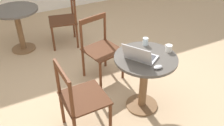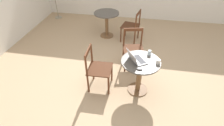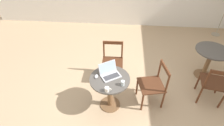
{
  "view_description": "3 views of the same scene",
  "coord_description": "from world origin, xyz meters",
  "px_view_note": "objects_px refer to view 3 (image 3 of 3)",
  "views": [
    {
      "loc": [
        -2.24,
        1.09,
        2.19
      ],
      "look_at": [
        -0.15,
        0.01,
        0.6
      ],
      "focal_mm": 40.0,
      "sensor_mm": 36.0,
      "label": 1
    },
    {
      "loc": [
        -2.88,
        -0.21,
        2.57
      ],
      "look_at": [
        -0.29,
        0.24,
        0.55
      ],
      "focal_mm": 28.0,
      "sensor_mm": 36.0,
      "label": 2
    },
    {
      "loc": [
        -0.15,
        -2.45,
        2.82
      ],
      "look_at": [
        -0.37,
        0.16,
        0.7
      ],
      "focal_mm": 28.0,
      "sensor_mm": 36.0,
      "label": 3
    }
  ],
  "objects_px": {
    "cafe_table_mid": "(210,57)",
    "mouse": "(96,76)",
    "cafe_table_near": "(110,86)",
    "chair_mid_front": "(214,84)",
    "laptop": "(110,73)",
    "mug": "(107,89)",
    "chair_near_right": "(153,85)",
    "chair_near_back": "(113,62)",
    "drinking_glass": "(123,83)"
  },
  "relations": [
    {
      "from": "cafe_table_near",
      "to": "chair_mid_front",
      "type": "bearing_deg",
      "value": 8.84
    },
    {
      "from": "cafe_table_near",
      "to": "cafe_table_mid",
      "type": "distance_m",
      "value": 2.34
    },
    {
      "from": "chair_near_right",
      "to": "chair_near_back",
      "type": "height_order",
      "value": "same"
    },
    {
      "from": "laptop",
      "to": "drinking_glass",
      "type": "bearing_deg",
      "value": -43.65
    },
    {
      "from": "mouse",
      "to": "cafe_table_near",
      "type": "bearing_deg",
      "value": -3.1
    },
    {
      "from": "chair_near_back",
      "to": "laptop",
      "type": "height_order",
      "value": "laptop"
    },
    {
      "from": "chair_near_back",
      "to": "mouse",
      "type": "height_order",
      "value": "chair_near_back"
    },
    {
      "from": "cafe_table_near",
      "to": "cafe_table_mid",
      "type": "height_order",
      "value": "same"
    },
    {
      "from": "cafe_table_mid",
      "to": "mouse",
      "type": "xyz_separation_m",
      "value": [
        -2.33,
        -1.02,
        0.21
      ]
    },
    {
      "from": "drinking_glass",
      "to": "mug",
      "type": "bearing_deg",
      "value": -147.5
    },
    {
      "from": "cafe_table_near",
      "to": "mug",
      "type": "xyz_separation_m",
      "value": [
        -0.01,
        -0.29,
        0.23
      ]
    },
    {
      "from": "chair_near_back",
      "to": "drinking_glass",
      "type": "bearing_deg",
      "value": -75.31
    },
    {
      "from": "laptop",
      "to": "chair_near_back",
      "type": "bearing_deg",
      "value": 90.95
    },
    {
      "from": "cafe_table_near",
      "to": "chair_mid_front",
      "type": "distance_m",
      "value": 1.96
    },
    {
      "from": "cafe_table_mid",
      "to": "chair_near_back",
      "type": "height_order",
      "value": "chair_near_back"
    },
    {
      "from": "cafe_table_mid",
      "to": "laptop",
      "type": "relative_size",
      "value": 1.7
    },
    {
      "from": "chair_near_right",
      "to": "chair_mid_front",
      "type": "height_order",
      "value": "same"
    },
    {
      "from": "chair_mid_front",
      "to": "drinking_glass",
      "type": "height_order",
      "value": "chair_mid_front"
    },
    {
      "from": "chair_mid_front",
      "to": "chair_near_right",
      "type": "bearing_deg",
      "value": -173.78
    },
    {
      "from": "laptop",
      "to": "mouse",
      "type": "bearing_deg",
      "value": -163.3
    },
    {
      "from": "cafe_table_near",
      "to": "mug",
      "type": "height_order",
      "value": "mug"
    },
    {
      "from": "cafe_table_near",
      "to": "drinking_glass",
      "type": "height_order",
      "value": "drinking_glass"
    },
    {
      "from": "cafe_table_near",
      "to": "laptop",
      "type": "bearing_deg",
      "value": 94.07
    },
    {
      "from": "cafe_table_near",
      "to": "chair_near_back",
      "type": "xyz_separation_m",
      "value": [
        -0.02,
        0.8,
        -0.08
      ]
    },
    {
      "from": "chair_near_right",
      "to": "mouse",
      "type": "relative_size",
      "value": 8.76
    },
    {
      "from": "chair_near_right",
      "to": "cafe_table_near",
      "type": "bearing_deg",
      "value": -167.5
    },
    {
      "from": "chair_mid_front",
      "to": "cafe_table_mid",
      "type": "bearing_deg",
      "value": 77.94
    },
    {
      "from": "chair_near_back",
      "to": "cafe_table_near",
      "type": "bearing_deg",
      "value": -88.73
    },
    {
      "from": "chair_near_right",
      "to": "mug",
      "type": "xyz_separation_m",
      "value": [
        -0.81,
        -0.47,
        0.31
      ]
    },
    {
      "from": "chair_near_back",
      "to": "chair_mid_front",
      "type": "relative_size",
      "value": 1.0
    },
    {
      "from": "cafe_table_near",
      "to": "chair_near_right",
      "type": "xyz_separation_m",
      "value": [
        0.8,
        0.18,
        -0.08
      ]
    },
    {
      "from": "drinking_glass",
      "to": "chair_mid_front",
      "type": "bearing_deg",
      "value": 14.5
    },
    {
      "from": "chair_mid_front",
      "to": "laptop",
      "type": "height_order",
      "value": "laptop"
    },
    {
      "from": "laptop",
      "to": "mouse",
      "type": "xyz_separation_m",
      "value": [
        -0.23,
        -0.07,
        -0.03
      ]
    },
    {
      "from": "cafe_table_near",
      "to": "chair_near_right",
      "type": "distance_m",
      "value": 0.82
    },
    {
      "from": "mouse",
      "to": "drinking_glass",
      "type": "xyz_separation_m",
      "value": [
        0.46,
        -0.15,
        0.03
      ]
    },
    {
      "from": "chair_mid_front",
      "to": "mouse",
      "type": "relative_size",
      "value": 8.76
    },
    {
      "from": "chair_near_right",
      "to": "mouse",
      "type": "height_order",
      "value": "chair_near_right"
    },
    {
      "from": "cafe_table_near",
      "to": "drinking_glass",
      "type": "distance_m",
      "value": 0.36
    },
    {
      "from": "chair_mid_front",
      "to": "chair_near_back",
      "type": "bearing_deg",
      "value": 165.84
    },
    {
      "from": "mug",
      "to": "drinking_glass",
      "type": "xyz_separation_m",
      "value": [
        0.24,
        0.15,
        0.01
      ]
    },
    {
      "from": "cafe_table_mid",
      "to": "mug",
      "type": "relative_size",
      "value": 6.6
    },
    {
      "from": "cafe_table_mid",
      "to": "chair_near_right",
      "type": "bearing_deg",
      "value": -146.4
    },
    {
      "from": "chair_near_back",
      "to": "mug",
      "type": "xyz_separation_m",
      "value": [
        0.0,
        -1.09,
        0.31
      ]
    },
    {
      "from": "chair_near_right",
      "to": "cafe_table_mid",
      "type": "bearing_deg",
      "value": 33.6
    },
    {
      "from": "chair_near_right",
      "to": "mug",
      "type": "height_order",
      "value": "chair_near_right"
    },
    {
      "from": "mouse",
      "to": "mug",
      "type": "xyz_separation_m",
      "value": [
        0.22,
        -0.31,
        0.02
      ]
    },
    {
      "from": "mouse",
      "to": "mug",
      "type": "bearing_deg",
      "value": -54.01
    },
    {
      "from": "laptop",
      "to": "cafe_table_near",
      "type": "bearing_deg",
      "value": -85.93
    },
    {
      "from": "drinking_glass",
      "to": "mouse",
      "type": "bearing_deg",
      "value": 161.69
    }
  ]
}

